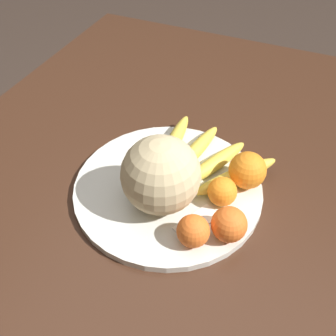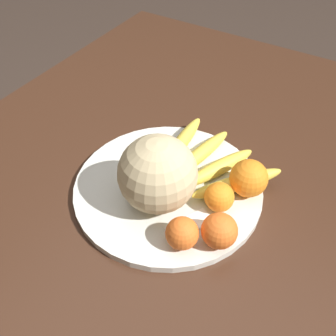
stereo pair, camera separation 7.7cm
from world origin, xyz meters
name	(u,v)px [view 1 (the left image)]	position (x,y,z in m)	size (l,w,h in m)	color
ground_plane	(168,320)	(0.00, 0.00, 0.00)	(12.00, 12.00, 0.00)	#382B23
kitchen_table	(168,199)	(0.00, 0.00, 0.65)	(1.33, 1.06, 0.74)	#3D2316
fruit_bowl	(168,188)	(-0.05, -0.02, 0.75)	(0.39, 0.39, 0.02)	silver
melon	(161,175)	(-0.10, -0.03, 0.83)	(0.15, 0.15, 0.15)	#C6B284
banana_bunch	(205,158)	(0.04, -0.07, 0.77)	(0.24, 0.26, 0.03)	#473819
orange_front_left	(229,224)	(-0.12, -0.17, 0.79)	(0.07, 0.07, 0.07)	orange
orange_front_right	(247,170)	(0.01, -0.17, 0.80)	(0.08, 0.08, 0.08)	orange
orange_mid_center	(193,231)	(-0.16, -0.12, 0.79)	(0.06, 0.06, 0.06)	orange
orange_back_left	(222,192)	(-0.05, -0.14, 0.79)	(0.06, 0.06, 0.06)	orange
produce_tag	(196,222)	(-0.12, -0.11, 0.76)	(0.10, 0.07, 0.00)	white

